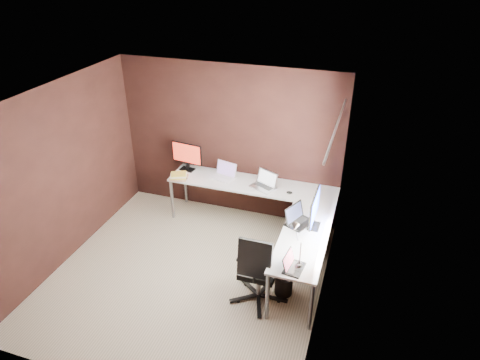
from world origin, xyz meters
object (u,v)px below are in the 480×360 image
monitor_right (314,209)px  laptop_silver (264,184)px  book_stack (179,176)px  office_chair (258,281)px  laptop_black_small (292,265)px  monitor_left (187,155)px  wastebasket (284,285)px  drawer_pedestal (307,230)px  laptop_white (224,174)px  laptop_black_big (297,219)px  desk_lamp (297,240)px

monitor_right → laptop_silver: monitor_right is taller
book_stack → office_chair: size_ratio=0.30×
laptop_black_small → office_chair: office_chair is taller
monitor_left → wastebasket: (2.02, -1.56, -0.86)m
monitor_right → drawer_pedestal: bearing=16.0°
laptop_white → laptop_black_small: laptop_white is taller
drawer_pedestal → laptop_white: laptop_white is taller
office_chair → book_stack: bearing=140.5°
laptop_black_big → laptop_black_small: laptop_black_big is taller
desk_lamp → laptop_silver: bearing=110.4°
laptop_silver → laptop_black_small: (0.80, -1.73, -0.01)m
monitor_left → laptop_black_small: monitor_left is taller
monitor_right → laptop_black_small: monitor_right is taller
laptop_black_big → desk_lamp: size_ratio=0.83×
laptop_silver → office_chair: bearing=-52.3°
desk_lamp → book_stack: bearing=140.2°
desk_lamp → office_chair: bearing=171.8°
desk_lamp → laptop_white: bearing=125.0°
monitor_left → wastebasket: size_ratio=2.01×
wastebasket → monitor_left: bearing=142.4°
laptop_black_big → wastebasket: 0.88m
drawer_pedestal → desk_lamp: bearing=-87.2°
laptop_black_big → book_stack: (-2.05, 0.63, -0.01)m
book_stack → laptop_black_small: bearing=-35.8°
drawer_pedestal → laptop_white: (-1.44, 0.41, 0.48)m
desk_lamp → wastebasket: desk_lamp is taller
laptop_black_big → desk_lamp: bearing=-145.8°
laptop_white → monitor_left: bearing=-171.8°
drawer_pedestal → book_stack: book_stack is taller
monitor_left → laptop_silver: bearing=0.2°
monitor_left → desk_lamp: (2.17, -1.79, 0.07)m
drawer_pedestal → office_chair: bearing=-106.6°
office_chair → wastebasket: size_ratio=3.88×
drawer_pedestal → laptop_white: size_ratio=1.45×
drawer_pedestal → wastebasket: bearing=-95.0°
laptop_white → laptop_black_big: 1.63m
drawer_pedestal → laptop_silver: 0.94m
laptop_silver → monitor_left: bearing=-162.2°
laptop_white → laptop_silver: bearing=6.0°
drawer_pedestal → laptop_black_small: laptop_black_small is taller
laptop_white → office_chair: 2.06m
book_stack → desk_lamp: (2.18, -1.45, 0.29)m
drawer_pedestal → laptop_silver: (-0.75, 0.31, 0.48)m
drawer_pedestal → laptop_black_big: bearing=-98.8°
monitor_right → laptop_silver: size_ratio=1.35×
drawer_pedestal → laptop_black_small: 1.49m
monitor_right → laptop_black_big: 0.31m
monitor_right → laptop_white: 1.84m
drawer_pedestal → office_chair: office_chair is taller
drawer_pedestal → laptop_black_big: laptop_black_big is taller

